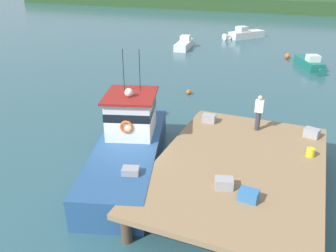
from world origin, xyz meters
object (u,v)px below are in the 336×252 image
at_px(moored_boat_far_right, 185,44).
at_px(crate_stack_near_edge, 312,133).
at_px(moored_boat_off_the_point, 244,34).
at_px(mooring_buoy_inshore, 189,92).
at_px(crate_stack_mid_dock, 224,183).
at_px(bait_bucket, 310,152).
at_px(deckhand_by_the_boat, 259,112).
at_px(moored_boat_mid_harbor, 310,63).
at_px(mooring_buoy_outer, 288,56).
at_px(main_fishing_boat, 130,143).
at_px(crate_single_by_cleat, 209,118).
at_px(crate_single_far, 248,195).

bearing_deg(moored_boat_far_right, crate_stack_near_edge, -56.92).
bearing_deg(moored_boat_off_the_point, mooring_buoy_inshore, -88.18).
height_order(crate_stack_mid_dock, moored_boat_far_right, crate_stack_mid_dock).
height_order(crate_stack_mid_dock, moored_boat_off_the_point, crate_stack_mid_dock).
distance_m(bait_bucket, deckhand_by_the_boat, 2.95).
xyz_separation_m(bait_bucket, deckhand_by_the_boat, (-2.32, 1.68, 0.69)).
relative_size(bait_bucket, moored_boat_far_right, 0.07).
bearing_deg(deckhand_by_the_boat, moored_boat_off_the_point, 102.42).
distance_m(moored_boat_mid_harbor, moored_boat_off_the_point, 14.03).
distance_m(bait_bucket, mooring_buoy_outer, 21.71).
relative_size(main_fishing_boat, moored_boat_off_the_point, 1.93).
distance_m(crate_stack_near_edge, mooring_buoy_outer, 19.89).
bearing_deg(moored_boat_far_right, mooring_buoy_outer, -4.08).
height_order(moored_boat_mid_harbor, mooring_buoy_outer, moored_boat_mid_harbor).
relative_size(crate_single_by_cleat, moored_boat_off_the_point, 0.12).
xyz_separation_m(crate_single_far, moored_boat_far_right, (-11.66, 26.01, -0.94)).
bearing_deg(main_fishing_boat, crate_stack_near_edge, 24.13).
bearing_deg(deckhand_by_the_boat, mooring_buoy_inshore, 130.08).
relative_size(moored_boat_mid_harbor, mooring_buoy_outer, 9.37).
bearing_deg(crate_stack_near_edge, moored_boat_mid_harbor, 91.98).
distance_m(crate_stack_near_edge, crate_single_by_cleat, 4.55).
bearing_deg(crate_single_far, moored_boat_mid_harbor, 87.27).
xyz_separation_m(crate_stack_near_edge, mooring_buoy_inshore, (-7.88, 6.48, -1.22)).
bearing_deg(moored_boat_mid_harbor, crate_single_by_cleat, -103.14).
height_order(deckhand_by_the_boat, mooring_buoy_outer, deckhand_by_the_boat).
distance_m(moored_boat_far_right, moored_boat_off_the_point, 9.24).
bearing_deg(crate_stack_near_edge, mooring_buoy_inshore, 140.59).
distance_m(crate_stack_mid_dock, bait_bucket, 4.23).
height_order(bait_bucket, moored_boat_far_right, bait_bucket).
height_order(main_fishing_boat, mooring_buoy_outer, main_fishing_boat).
relative_size(crate_stack_mid_dock, moored_boat_mid_harbor, 0.13).
distance_m(bait_bucket, mooring_buoy_inshore, 11.54).
height_order(moored_boat_off_the_point, mooring_buoy_outer, moored_boat_off_the_point).
bearing_deg(mooring_buoy_outer, moored_boat_far_right, 175.92).
bearing_deg(mooring_buoy_inshore, deckhand_by_the_boat, -49.92).
distance_m(moored_boat_far_right, mooring_buoy_inshore, 14.97).
distance_m(crate_stack_near_edge, moored_boat_off_the_point, 29.65).
bearing_deg(bait_bucket, deckhand_by_the_boat, 144.09).
bearing_deg(crate_single_by_cleat, deckhand_by_the_boat, -0.30).
bearing_deg(crate_single_by_cleat, crate_stack_near_edge, 1.86).
xyz_separation_m(bait_bucket, moored_boat_mid_harbor, (-0.61, 18.68, -0.96)).
height_order(bait_bucket, deckhand_by_the_boat, deckhand_by_the_boat).
height_order(moored_boat_far_right, mooring_buoy_inshore, moored_boat_far_right).
relative_size(crate_stack_mid_dock, mooring_buoy_outer, 1.20).
relative_size(crate_stack_mid_dock, bait_bucket, 1.76).
relative_size(crate_stack_near_edge, deckhand_by_the_boat, 0.37).
relative_size(main_fishing_boat, crate_single_far, 16.47).
relative_size(moored_boat_far_right, mooring_buoy_inshore, 15.11).
xyz_separation_m(moored_boat_off_the_point, mooring_buoy_outer, (5.89, -8.69, -0.24)).
distance_m(crate_single_far, moored_boat_mid_harbor, 22.47).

